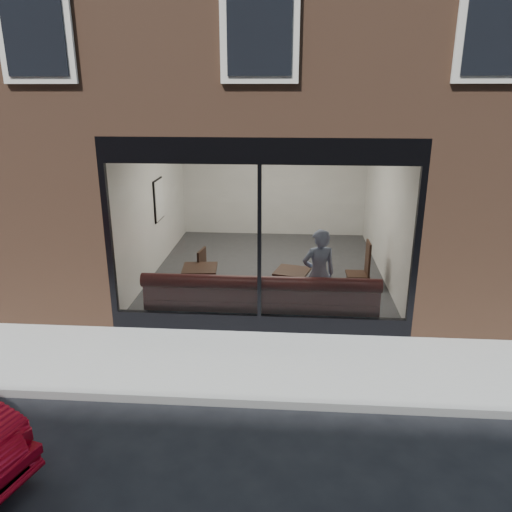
# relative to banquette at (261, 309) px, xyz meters

# --- Properties ---
(ground) EXTENTS (120.00, 120.00, 0.00)m
(ground) POSITION_rel_banquette_xyz_m (0.00, -2.45, -0.23)
(ground) COLOR black
(ground) RESTS_ON ground
(sidewalk_near) EXTENTS (40.00, 2.00, 0.01)m
(sidewalk_near) POSITION_rel_banquette_xyz_m (0.00, -1.45, -0.22)
(sidewalk_near) COLOR gray
(sidewalk_near) RESTS_ON ground
(kerb_near) EXTENTS (40.00, 0.10, 0.12)m
(kerb_near) POSITION_rel_banquette_xyz_m (0.00, -2.50, -0.17)
(kerb_near) COLOR gray
(kerb_near) RESTS_ON ground
(host_building_pier_left) EXTENTS (2.50, 12.00, 3.20)m
(host_building_pier_left) POSITION_rel_banquette_xyz_m (-3.75, 5.55, 1.38)
(host_building_pier_left) COLOR brown
(host_building_pier_left) RESTS_ON ground
(host_building_pier_right) EXTENTS (2.50, 12.00, 3.20)m
(host_building_pier_right) POSITION_rel_banquette_xyz_m (3.75, 5.55, 1.38)
(host_building_pier_right) COLOR brown
(host_building_pier_right) RESTS_ON ground
(host_building_backfill) EXTENTS (5.00, 6.00, 3.20)m
(host_building_backfill) POSITION_rel_banquette_xyz_m (0.00, 8.55, 1.38)
(host_building_backfill) COLOR brown
(host_building_backfill) RESTS_ON ground
(cafe_floor) EXTENTS (6.00, 6.00, 0.00)m
(cafe_floor) POSITION_rel_banquette_xyz_m (0.00, 2.55, -0.21)
(cafe_floor) COLOR #2D2D30
(cafe_floor) RESTS_ON ground
(cafe_ceiling) EXTENTS (6.00, 6.00, 0.00)m
(cafe_ceiling) POSITION_rel_banquette_xyz_m (0.00, 2.55, 2.97)
(cafe_ceiling) COLOR white
(cafe_ceiling) RESTS_ON host_building_upper
(cafe_wall_back) EXTENTS (5.00, 0.00, 5.00)m
(cafe_wall_back) POSITION_rel_banquette_xyz_m (0.00, 5.54, 1.37)
(cafe_wall_back) COLOR silver
(cafe_wall_back) RESTS_ON ground
(cafe_wall_left) EXTENTS (0.00, 6.00, 6.00)m
(cafe_wall_left) POSITION_rel_banquette_xyz_m (-2.49, 2.55, 1.37)
(cafe_wall_left) COLOR silver
(cafe_wall_left) RESTS_ON ground
(cafe_wall_right) EXTENTS (0.00, 6.00, 6.00)m
(cafe_wall_right) POSITION_rel_banquette_xyz_m (2.49, 2.55, 1.37)
(cafe_wall_right) COLOR silver
(cafe_wall_right) RESTS_ON ground
(storefront_kick) EXTENTS (5.00, 0.10, 0.30)m
(storefront_kick) POSITION_rel_banquette_xyz_m (0.00, -0.40, -0.08)
(storefront_kick) COLOR black
(storefront_kick) RESTS_ON ground
(storefront_header) EXTENTS (5.00, 0.10, 0.40)m
(storefront_header) POSITION_rel_banquette_xyz_m (0.00, -0.40, 2.77)
(storefront_header) COLOR black
(storefront_header) RESTS_ON host_building_upper
(storefront_mullion) EXTENTS (0.06, 0.10, 2.50)m
(storefront_mullion) POSITION_rel_banquette_xyz_m (0.00, -0.40, 1.32)
(storefront_mullion) COLOR black
(storefront_mullion) RESTS_ON storefront_kick
(storefront_glass) EXTENTS (4.80, 0.00, 4.80)m
(storefront_glass) POSITION_rel_banquette_xyz_m (0.00, -0.43, 1.33)
(storefront_glass) COLOR white
(storefront_glass) RESTS_ON storefront_kick
(banquette) EXTENTS (4.00, 0.55, 0.45)m
(banquette) POSITION_rel_banquette_xyz_m (0.00, 0.00, 0.00)
(banquette) COLOR #3B1515
(banquette) RESTS_ON cafe_floor
(person) EXTENTS (0.68, 0.53, 1.63)m
(person) POSITION_rel_banquette_xyz_m (0.99, 0.22, 0.59)
(person) COLOR #8997BB
(person) RESTS_ON cafe_floor
(cafe_table_left) EXTENTS (0.68, 0.68, 0.04)m
(cafe_table_left) POSITION_rel_banquette_xyz_m (-1.17, 0.59, 0.52)
(cafe_table_left) COLOR black
(cafe_table_left) RESTS_ON cafe_floor
(cafe_table_right) EXTENTS (0.72, 0.72, 0.04)m
(cafe_table_right) POSITION_rel_banquette_xyz_m (0.53, 0.55, 0.52)
(cafe_table_right) COLOR black
(cafe_table_right) RESTS_ON cafe_floor
(cafe_chair_left) EXTENTS (0.50, 0.50, 0.04)m
(cafe_chair_left) POSITION_rel_banquette_xyz_m (-1.40, 1.10, 0.01)
(cafe_chair_left) COLOR black
(cafe_chair_left) RESTS_ON cafe_floor
(cafe_chair_right) EXTENTS (0.46, 0.46, 0.04)m
(cafe_chair_right) POSITION_rel_banquette_xyz_m (1.89, 1.82, 0.01)
(cafe_chair_right) COLOR black
(cafe_chair_right) RESTS_ON cafe_floor
(wall_poster) EXTENTS (0.02, 0.65, 0.87)m
(wall_poster) POSITION_rel_banquette_xyz_m (-2.45, 2.80, 1.31)
(wall_poster) COLOR white
(wall_poster) RESTS_ON cafe_wall_left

